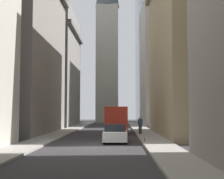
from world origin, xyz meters
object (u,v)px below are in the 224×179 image
object	(u,v)px
delivery_truck	(116,120)
pedestrian	(140,124)
discarded_bottle	(145,140)
sedan_white	(115,134)

from	to	relation	value
delivery_truck	pedestrian	distance (m)	3.08
discarded_bottle	pedestrian	bearing A→B (deg)	-1.38
delivery_truck	sedan_white	distance (m)	9.00
pedestrian	discarded_bottle	size ratio (longest dim) A/B	6.49
delivery_truck	sedan_white	xyz separation A→B (m)	(-8.97, 0.00, -0.80)
delivery_truck	pedestrian	bearing A→B (deg)	-128.15
sedan_white	discarded_bottle	xyz separation A→B (m)	(-0.74, -2.21, -0.42)
sedan_white	discarded_bottle	world-z (taller)	sedan_white
delivery_truck	discarded_bottle	world-z (taller)	delivery_truck
sedan_white	pedestrian	xyz separation A→B (m)	(7.08, -2.40, 0.43)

